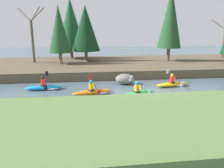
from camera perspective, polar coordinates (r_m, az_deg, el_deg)
ground_plane at (r=14.83m, az=9.83°, el=-2.84°), size 90.00×90.00×0.00m
riverbank_near at (r=9.95m, az=19.11°, el=-9.46°), size 44.00×6.48×0.79m
riverbank_far at (r=24.72m, az=2.81°, el=4.93°), size 44.00×11.89×0.78m
conifer_tree_far_left at (r=23.52m, az=-13.69°, el=13.70°), size 2.25×2.25×5.92m
conifer_tree_left at (r=28.19m, az=-10.79°, el=15.33°), size 3.37×3.37×7.23m
conifer_tree_mid_left at (r=25.44m, az=-6.97°, el=14.25°), size 3.23×3.23×6.18m
conifer_tree_centre at (r=26.11m, az=15.01°, el=16.24°), size 2.67×2.67×8.01m
bare_tree_upstream at (r=25.35m, az=-20.05°, el=11.68°), size 3.33×3.29×6.01m
bare_tree_mid_upstream at (r=31.82m, az=27.21°, el=10.34°), size 2.75×2.72×4.91m
kayaker_lead at (r=17.45m, az=15.75°, el=0.03°), size 2.79×2.06×1.20m
kayaker_middle at (r=14.37m, az=6.66°, el=-2.34°), size 2.70×1.95×1.20m
kayaker_trailing at (r=14.73m, az=-4.83°, el=-2.00°), size 2.78×2.04×1.20m
kayaker_far_back at (r=16.56m, az=-16.88°, el=-0.77°), size 2.79×2.07×1.20m
boulder_midstream at (r=17.48m, az=3.35°, el=1.31°), size 1.49×1.17×0.84m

